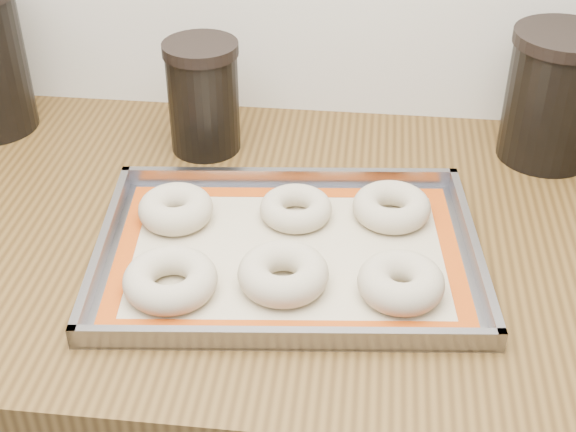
# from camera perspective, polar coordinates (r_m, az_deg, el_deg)

# --- Properties ---
(countertop) EXTENTS (3.06, 0.68, 0.04)m
(countertop) POSITION_cam_1_polar(r_m,az_deg,el_deg) (1.05, -2.62, -1.37)
(countertop) COLOR brown
(countertop) RESTS_ON cabinet
(baking_tray) EXTENTS (0.49, 0.38, 0.03)m
(baking_tray) POSITION_cam_1_polar(r_m,az_deg,el_deg) (0.98, 0.00, -2.55)
(baking_tray) COLOR gray
(baking_tray) RESTS_ON countertop
(baking_mat) EXTENTS (0.45, 0.33, 0.00)m
(baking_mat) POSITION_cam_1_polar(r_m,az_deg,el_deg) (0.98, 0.00, -2.65)
(baking_mat) COLOR #C6B793
(baking_mat) RESTS_ON baking_tray
(bagel_front_left) EXTENTS (0.11, 0.11, 0.04)m
(bagel_front_left) POSITION_cam_1_polar(r_m,az_deg,el_deg) (0.92, -8.37, -4.51)
(bagel_front_left) COLOR #BCAE91
(bagel_front_left) RESTS_ON baking_mat
(bagel_front_mid) EXTENTS (0.14, 0.14, 0.04)m
(bagel_front_mid) POSITION_cam_1_polar(r_m,az_deg,el_deg) (0.92, -0.34, -4.11)
(bagel_front_mid) COLOR #BCAE91
(bagel_front_mid) RESTS_ON baking_mat
(bagel_front_right) EXTENTS (0.10, 0.10, 0.04)m
(bagel_front_right) POSITION_cam_1_polar(r_m,az_deg,el_deg) (0.92, 8.04, -4.69)
(bagel_front_right) COLOR #BCAE91
(bagel_front_right) RESTS_ON baking_mat
(bagel_back_left) EXTENTS (0.11, 0.11, 0.04)m
(bagel_back_left) POSITION_cam_1_polar(r_m,az_deg,el_deg) (1.04, -7.99, 0.51)
(bagel_back_left) COLOR #BCAE91
(bagel_back_left) RESTS_ON baking_mat
(bagel_back_mid) EXTENTS (0.11, 0.11, 0.03)m
(bagel_back_mid) POSITION_cam_1_polar(r_m,az_deg,el_deg) (1.03, 0.57, 0.55)
(bagel_back_mid) COLOR #BCAE91
(bagel_back_mid) RESTS_ON baking_mat
(bagel_back_right) EXTENTS (0.13, 0.13, 0.03)m
(bagel_back_right) POSITION_cam_1_polar(r_m,az_deg,el_deg) (1.04, 7.38, 0.65)
(bagel_back_right) COLOR #BCAE91
(bagel_back_right) RESTS_ON baking_mat
(canister_mid) EXTENTS (0.11, 0.11, 0.17)m
(canister_mid) POSITION_cam_1_polar(r_m,az_deg,el_deg) (1.17, -6.04, 8.44)
(canister_mid) COLOR black
(canister_mid) RESTS_ON countertop
(canister_right) EXTENTS (0.14, 0.14, 0.19)m
(canister_right) POSITION_cam_1_polar(r_m,az_deg,el_deg) (1.20, 18.42, 8.10)
(canister_right) COLOR black
(canister_right) RESTS_ON countertop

